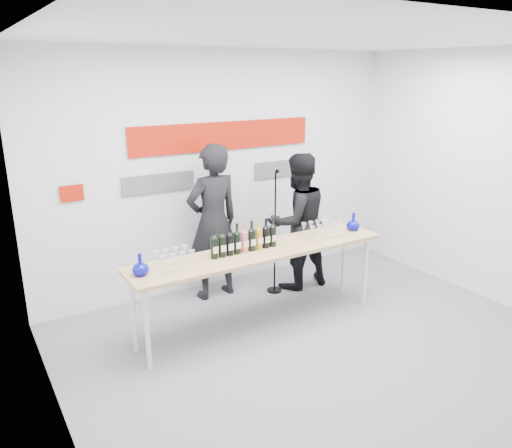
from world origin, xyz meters
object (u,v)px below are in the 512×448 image
tasting_table (261,256)px  presenter_right (297,222)px  presenter_left (213,222)px  mic_stand (275,256)px

tasting_table → presenter_right: 1.17m
tasting_table → presenter_left: size_ratio=1.53×
presenter_left → mic_stand: presenter_left is taller
presenter_left → mic_stand: bearing=152.6°
tasting_table → mic_stand: 0.95m
presenter_right → tasting_table: bearing=35.3°
tasting_table → presenter_right: presenter_right is taller
mic_stand → presenter_left: bearing=163.1°
presenter_left → presenter_right: size_ratio=1.09×
presenter_left → tasting_table: bearing=91.3°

